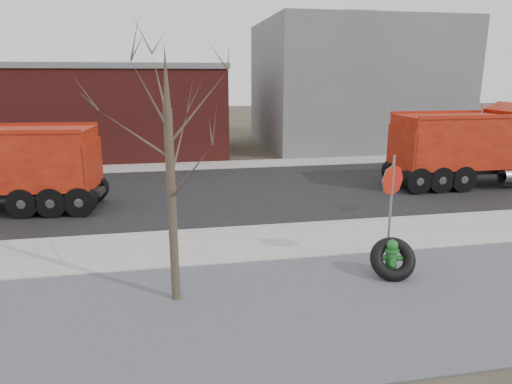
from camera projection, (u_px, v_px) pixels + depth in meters
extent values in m
plane|color=#383328|center=(291.00, 246.00, 12.72)|extent=(120.00, 120.00, 0.00)
cube|color=slate|center=(335.00, 305.00, 9.38)|extent=(60.00, 5.00, 0.03)
cube|color=#9E9B93|center=(288.00, 241.00, 12.95)|extent=(60.00, 2.50, 0.06)
cube|color=#9E9B93|center=(278.00, 226.00, 14.18)|extent=(60.00, 0.15, 0.11)
cube|color=black|center=(251.00, 191.00, 18.71)|extent=(60.00, 9.40, 0.02)
cube|color=#9E9B93|center=(232.00, 165.00, 24.13)|extent=(60.00, 2.00, 0.06)
cube|color=slate|center=(353.00, 85.00, 30.48)|extent=(12.00, 10.00, 8.00)
cube|color=maroon|center=(49.00, 113.00, 26.48)|extent=(20.00, 8.00, 5.00)
cube|color=slate|center=(44.00, 66.00, 25.82)|extent=(20.20, 8.20, 0.30)
cylinder|color=#382D23|center=(172.00, 209.00, 9.17)|extent=(0.18, 0.18, 4.00)
cone|color=#382D23|center=(166.00, 76.00, 8.53)|extent=(0.14, 0.14, 1.20)
cylinder|color=#2B7136|center=(390.00, 275.00, 10.75)|extent=(0.49, 0.49, 0.07)
cylinder|color=#2B7136|center=(391.00, 262.00, 10.67)|extent=(0.26, 0.26, 0.67)
cylinder|color=#2B7136|center=(392.00, 250.00, 10.59)|extent=(0.33, 0.33, 0.06)
sphere|color=#2B7136|center=(392.00, 245.00, 10.57)|extent=(0.27, 0.27, 0.27)
cylinder|color=#2B7136|center=(393.00, 241.00, 10.54)|extent=(0.06, 0.06, 0.07)
cylinder|color=#2B7136|center=(383.00, 258.00, 10.66)|extent=(0.16, 0.15, 0.12)
cylinder|color=#2B7136|center=(400.00, 258.00, 10.63)|extent=(0.16, 0.15, 0.12)
cylinder|color=#2B7136|center=(393.00, 262.00, 10.47)|extent=(0.20, 0.17, 0.17)
torus|color=black|center=(393.00, 259.00, 10.59)|extent=(1.21, 1.06, 1.02)
cylinder|color=gray|center=(390.00, 212.00, 11.04)|extent=(0.06, 0.06, 2.78)
cylinder|color=#B71B0D|center=(393.00, 180.00, 10.85)|extent=(0.70, 0.35, 0.76)
cube|color=black|center=(479.00, 170.00, 19.60)|extent=(8.28, 0.94, 0.21)
cube|color=white|center=(511.00, 142.00, 19.53)|extent=(1.57, 2.24, 1.74)
cube|color=#B1280F|center=(456.00, 141.00, 19.07)|extent=(4.86, 2.37, 2.13)
cylinder|color=silver|center=(480.00, 129.00, 20.16)|extent=(0.14, 0.14, 2.32)
cylinder|color=black|center=(416.00, 170.00, 20.10)|extent=(1.07, 0.30, 1.06)
cylinder|color=black|center=(439.00, 179.00, 18.33)|extent=(1.07, 0.30, 1.06)
cube|color=#B1280F|center=(24.00, 158.00, 15.59)|extent=(4.77, 2.62, 2.01)
cylinder|color=black|center=(52.00, 202.00, 15.17)|extent=(1.03, 0.37, 1.01)
cylinder|color=black|center=(69.00, 189.00, 16.87)|extent=(1.03, 0.37, 1.01)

